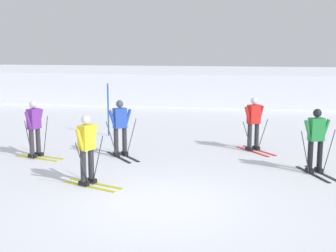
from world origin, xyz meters
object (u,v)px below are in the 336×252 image
skier_green (316,139)px  skier_red (254,122)px  trail_marker_pole (108,110)px  skier_blue (120,126)px  skier_purple (34,127)px  skier_yellow (87,148)px

skier_green → skier_red: same height
skier_green → trail_marker_pole: bearing=149.3°
skier_blue → skier_green: bearing=-10.2°
skier_red → trail_marker_pole: size_ratio=0.89×
skier_purple → trail_marker_pole: (1.22, 3.58, 0.05)m
skier_blue → trail_marker_pole: bearing=112.5°
skier_yellow → trail_marker_pole: (-1.23, 6.01, 0.05)m
skier_purple → skier_red: 6.75m
skier_purple → skier_yellow: (2.45, -2.42, -0.00)m
skier_red → skier_blue: size_ratio=1.00×
skier_red → skier_green: bearing=-57.0°
skier_green → skier_purple: same height
skier_yellow → skier_blue: bearing=89.4°
skier_blue → trail_marker_pole: trail_marker_pole is taller
trail_marker_pole → skier_blue: bearing=-67.5°
skier_red → trail_marker_pole: 5.50m
skier_green → skier_purple: (-8.03, 0.46, 0.00)m
skier_purple → skier_red: size_ratio=1.00×
skier_blue → skier_purple: bearing=-167.8°
skier_purple → skier_yellow: bearing=-44.6°
skier_green → skier_yellow: bearing=-160.6°
skier_green → skier_purple: 8.04m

